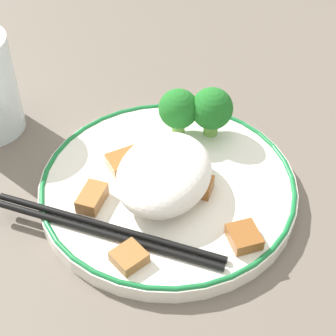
# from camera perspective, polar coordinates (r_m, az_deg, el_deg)

# --- Properties ---
(ground_plane) EXTENTS (3.00, 3.00, 0.00)m
(ground_plane) POSITION_cam_1_polar(r_m,az_deg,el_deg) (0.56, 0.00, -2.65)
(ground_plane) COLOR #665B51
(plate) EXTENTS (0.25, 0.25, 0.02)m
(plate) POSITION_cam_1_polar(r_m,az_deg,el_deg) (0.55, 0.00, -1.95)
(plate) COLOR white
(plate) RESTS_ON ground_plane
(rice_mound) EXTENTS (0.11, 0.09, 0.04)m
(rice_mound) POSITION_cam_1_polar(r_m,az_deg,el_deg) (0.52, -0.66, -0.50)
(rice_mound) COLOR white
(rice_mound) RESTS_ON plate
(broccoli_back_left) EXTENTS (0.04, 0.04, 0.05)m
(broccoli_back_left) POSITION_cam_1_polar(r_m,az_deg,el_deg) (0.58, 4.48, 5.97)
(broccoli_back_left) COLOR #72AD4C
(broccoli_back_left) RESTS_ON plate
(broccoli_back_center) EXTENTS (0.04, 0.04, 0.05)m
(broccoli_back_center) POSITION_cam_1_polar(r_m,az_deg,el_deg) (0.58, 1.08, 5.97)
(broccoli_back_center) COLOR #72AD4C
(broccoli_back_center) RESTS_ON plate
(meat_near_front) EXTENTS (0.04, 0.04, 0.01)m
(meat_near_front) POSITION_cam_1_polar(r_m,az_deg,el_deg) (0.56, -4.40, 0.62)
(meat_near_front) COLOR #995B28
(meat_near_front) RESTS_ON plate
(meat_near_left) EXTENTS (0.02, 0.03, 0.01)m
(meat_near_left) POSITION_cam_1_polar(r_m,az_deg,el_deg) (0.53, 3.01, -2.08)
(meat_near_left) COLOR #995B28
(meat_near_left) RESTS_ON plate
(meat_near_right) EXTENTS (0.03, 0.03, 0.01)m
(meat_near_right) POSITION_cam_1_polar(r_m,az_deg,el_deg) (0.48, -4.03, -9.01)
(meat_near_right) COLOR #9E6633
(meat_near_right) RESTS_ON plate
(meat_near_back) EXTENTS (0.03, 0.02, 0.01)m
(meat_near_back) POSITION_cam_1_polar(r_m,az_deg,el_deg) (0.53, -7.72, -3.01)
(meat_near_back) COLOR #9E6633
(meat_near_back) RESTS_ON plate
(meat_on_rice_edge) EXTENTS (0.04, 0.04, 0.01)m
(meat_on_rice_edge) POSITION_cam_1_polar(r_m,az_deg,el_deg) (0.50, 7.73, -6.95)
(meat_on_rice_edge) COLOR brown
(meat_on_rice_edge) RESTS_ON plate
(chopsticks) EXTENTS (0.02, 0.22, 0.01)m
(chopsticks) POSITION_cam_1_polar(r_m,az_deg,el_deg) (0.50, -6.30, -6.29)
(chopsticks) COLOR black
(chopsticks) RESTS_ON plate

